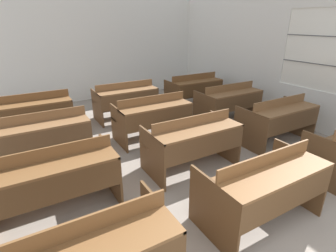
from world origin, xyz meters
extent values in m
cube|color=silver|center=(0.00, 7.45, 1.40)|extent=(6.69, 0.06, 2.81)
cube|color=silver|center=(3.32, 3.71, 0.42)|extent=(0.06, 7.42, 0.83)
cube|color=silver|center=(3.32, 5.57, 1.59)|extent=(0.06, 3.70, 1.53)
cube|color=white|center=(3.32, 3.02, 1.59)|extent=(0.02, 1.41, 1.53)
cube|color=#4C4C51|center=(3.30, 3.02, 1.33)|extent=(0.02, 1.41, 0.02)
cube|color=#4C4C51|center=(3.30, 3.02, 1.85)|extent=(0.02, 1.41, 0.02)
cube|color=#53361D|center=(-1.00, 1.52, 0.35)|extent=(0.03, 0.76, 0.70)
cube|color=brown|center=(-1.66, 1.48, 0.78)|extent=(1.35, 0.02, 0.15)
cube|color=brown|center=(-1.66, 1.74, 0.43)|extent=(1.35, 0.30, 0.03)
cube|color=#54371E|center=(-0.42, 1.52, 0.35)|extent=(0.03, 0.76, 0.70)
cube|color=#54371E|center=(0.90, 1.52, 0.35)|extent=(0.03, 0.76, 0.70)
cube|color=brown|center=(0.24, 1.32, 0.69)|extent=(1.35, 0.35, 0.03)
cube|color=#54371E|center=(0.24, 1.15, 0.51)|extent=(1.29, 0.02, 0.32)
cube|color=brown|center=(0.24, 1.48, 0.78)|extent=(1.35, 0.02, 0.15)
cube|color=brown|center=(0.24, 1.75, 0.43)|extent=(1.35, 0.30, 0.03)
cube|color=#54371E|center=(0.24, 1.75, 0.16)|extent=(1.29, 0.04, 0.04)
cube|color=brown|center=(1.47, 1.51, 0.35)|extent=(0.03, 0.76, 0.70)
cube|color=brown|center=(2.13, 1.74, 0.43)|extent=(1.35, 0.30, 0.03)
cube|color=brown|center=(2.13, 1.74, 0.16)|extent=(1.29, 0.04, 0.04)
cube|color=#54371E|center=(-1.02, 2.81, 0.35)|extent=(0.03, 0.76, 0.70)
cube|color=brown|center=(-1.68, 2.61, 0.69)|extent=(1.35, 0.35, 0.03)
cube|color=#54371E|center=(-1.68, 2.44, 0.51)|extent=(1.29, 0.02, 0.32)
cube|color=brown|center=(-1.68, 2.77, 0.78)|extent=(1.35, 0.02, 0.15)
cube|color=brown|center=(-1.68, 3.04, 0.43)|extent=(1.35, 0.30, 0.03)
cube|color=#54371E|center=(-1.68, 3.04, 0.16)|extent=(1.29, 0.04, 0.04)
cube|color=brown|center=(-0.42, 2.84, 0.35)|extent=(0.03, 0.76, 0.70)
cube|color=brown|center=(0.90, 2.84, 0.35)|extent=(0.03, 0.76, 0.70)
cube|color=brown|center=(0.24, 2.63, 0.69)|extent=(1.35, 0.35, 0.03)
cube|color=brown|center=(0.24, 2.47, 0.51)|extent=(1.29, 0.02, 0.32)
cube|color=brown|center=(0.24, 2.80, 0.78)|extent=(1.35, 0.02, 0.15)
cube|color=brown|center=(0.24, 3.06, 0.43)|extent=(1.35, 0.30, 0.03)
cube|color=brown|center=(0.24, 3.06, 0.16)|extent=(1.29, 0.04, 0.04)
cube|color=brown|center=(1.47, 2.82, 0.35)|extent=(0.03, 0.76, 0.70)
cube|color=brown|center=(2.79, 2.82, 0.35)|extent=(0.03, 0.76, 0.70)
cube|color=brown|center=(2.13, 2.62, 0.69)|extent=(1.35, 0.35, 0.03)
cube|color=brown|center=(2.13, 2.46, 0.51)|extent=(1.29, 0.02, 0.32)
cube|color=brown|center=(2.13, 2.79, 0.78)|extent=(1.35, 0.02, 0.15)
cube|color=brown|center=(2.13, 3.05, 0.43)|extent=(1.35, 0.30, 0.03)
cube|color=brown|center=(2.13, 3.05, 0.16)|extent=(1.29, 0.04, 0.04)
cube|color=brown|center=(-1.00, 4.14, 0.35)|extent=(0.03, 0.76, 0.70)
cube|color=brown|center=(-1.66, 3.94, 0.69)|extent=(1.35, 0.35, 0.03)
cube|color=brown|center=(-1.66, 3.77, 0.51)|extent=(1.29, 0.02, 0.32)
cube|color=brown|center=(-1.66, 4.10, 0.78)|extent=(1.35, 0.02, 0.15)
cube|color=brown|center=(-1.66, 4.36, 0.43)|extent=(1.35, 0.30, 0.03)
cube|color=brown|center=(-1.66, 4.36, 0.16)|extent=(1.29, 0.04, 0.04)
cube|color=brown|center=(-0.43, 4.11, 0.35)|extent=(0.03, 0.76, 0.70)
cube|color=brown|center=(0.89, 4.11, 0.35)|extent=(0.03, 0.76, 0.70)
cube|color=brown|center=(0.23, 3.91, 0.69)|extent=(1.35, 0.35, 0.03)
cube|color=brown|center=(0.23, 3.75, 0.51)|extent=(1.29, 0.02, 0.32)
cube|color=brown|center=(0.23, 4.07, 0.78)|extent=(1.35, 0.02, 0.15)
cube|color=brown|center=(0.23, 4.34, 0.43)|extent=(1.35, 0.30, 0.03)
cube|color=brown|center=(0.23, 4.34, 0.16)|extent=(1.29, 0.04, 0.04)
cube|color=brown|center=(1.47, 4.12, 0.35)|extent=(0.03, 0.76, 0.70)
cube|color=brown|center=(2.79, 4.12, 0.35)|extent=(0.03, 0.76, 0.70)
cube|color=brown|center=(2.13, 3.91, 0.69)|extent=(1.35, 0.35, 0.03)
cube|color=brown|center=(2.13, 3.75, 0.51)|extent=(1.29, 0.02, 0.32)
cube|color=brown|center=(2.13, 4.08, 0.78)|extent=(1.35, 0.02, 0.15)
cube|color=brown|center=(2.13, 4.34, 0.43)|extent=(1.35, 0.30, 0.03)
cube|color=brown|center=(2.13, 4.34, 0.16)|extent=(1.29, 0.04, 0.04)
cube|color=#53361E|center=(-1.01, 5.43, 0.35)|extent=(0.03, 0.76, 0.70)
cube|color=brown|center=(-1.67, 5.23, 0.69)|extent=(1.35, 0.35, 0.03)
cube|color=#53361E|center=(-1.67, 5.07, 0.51)|extent=(1.29, 0.02, 0.32)
cube|color=brown|center=(-1.67, 5.40, 0.78)|extent=(1.35, 0.02, 0.15)
cube|color=brown|center=(-1.67, 5.66, 0.43)|extent=(1.35, 0.30, 0.03)
cube|color=#53361E|center=(-1.67, 5.66, 0.16)|extent=(1.29, 0.04, 0.04)
cube|color=brown|center=(-0.43, 5.44, 0.35)|extent=(0.03, 0.76, 0.70)
cube|color=brown|center=(0.88, 5.44, 0.35)|extent=(0.03, 0.76, 0.70)
cube|color=brown|center=(0.22, 5.24, 0.69)|extent=(1.35, 0.35, 0.03)
cube|color=brown|center=(0.22, 5.07, 0.51)|extent=(1.29, 0.02, 0.32)
cube|color=brown|center=(0.22, 5.40, 0.78)|extent=(1.35, 0.02, 0.15)
cube|color=brown|center=(0.22, 5.67, 0.43)|extent=(1.35, 0.30, 0.03)
cube|color=brown|center=(0.22, 5.67, 0.16)|extent=(1.29, 0.04, 0.04)
cube|color=#53361D|center=(1.47, 5.44, 0.35)|extent=(0.03, 0.76, 0.70)
cube|color=#53361D|center=(2.78, 5.44, 0.35)|extent=(0.03, 0.76, 0.70)
cube|color=brown|center=(2.13, 5.24, 0.69)|extent=(1.35, 0.35, 0.03)
cube|color=#53361D|center=(2.13, 5.07, 0.51)|extent=(1.29, 0.02, 0.32)
cube|color=brown|center=(2.13, 5.40, 0.78)|extent=(1.35, 0.02, 0.15)
cube|color=brown|center=(2.13, 5.67, 0.43)|extent=(1.35, 0.30, 0.03)
cube|color=#53361D|center=(2.13, 5.67, 0.16)|extent=(1.29, 0.04, 0.04)
cylinder|color=#474C51|center=(2.96, 6.10, 0.17)|extent=(0.25, 0.25, 0.34)
camera|label=1|loc=(-1.85, -0.07, 2.12)|focal=28.00mm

